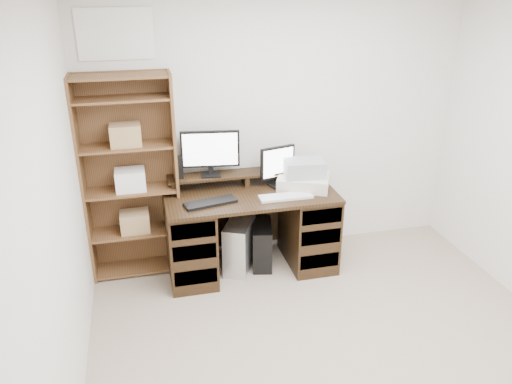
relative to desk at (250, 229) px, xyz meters
name	(u,v)px	position (x,y,z in m)	size (l,w,h in m)	color
room	(375,219)	(0.34, -1.64, 0.86)	(3.54, 4.04, 2.54)	tan
desk	(250,229)	(0.00, 0.00, 0.00)	(1.50, 0.70, 0.75)	black
riser_shelf	(245,175)	(0.00, 0.21, 0.45)	(1.40, 0.22, 0.12)	black
monitor_wide	(210,151)	(-0.31, 0.21, 0.71)	(0.51, 0.15, 0.41)	black
monitor_small	(278,164)	(0.28, 0.12, 0.56)	(0.33, 0.16, 0.37)	black
speaker	(178,167)	(-0.60, 0.21, 0.58)	(0.08, 0.08, 0.19)	black
keyboard_black	(210,203)	(-0.38, -0.14, 0.37)	(0.44, 0.15, 0.02)	black
keyboard_white	(286,197)	(0.27, -0.17, 0.37)	(0.46, 0.14, 0.02)	silver
mouse	(323,191)	(0.62, -0.15, 0.38)	(0.09, 0.06, 0.04)	silver
printer	(303,182)	(0.49, 0.01, 0.42)	(0.45, 0.34, 0.11)	beige
basket	(304,168)	(0.49, 0.01, 0.55)	(0.35, 0.25, 0.15)	#959A9E
tower_silver	(240,244)	(-0.10, 0.03, -0.15)	(0.21, 0.47, 0.47)	silver
tower_black	(262,244)	(0.11, 0.03, -0.19)	(0.26, 0.43, 0.41)	black
bookshelf	(130,177)	(-1.01, 0.21, 0.53)	(0.80, 0.30, 1.80)	brown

